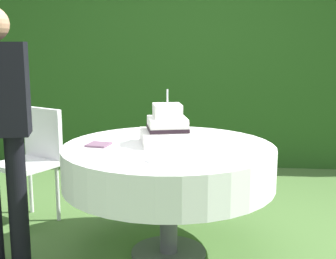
{
  "coord_description": "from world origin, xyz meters",
  "views": [
    {
      "loc": [
        0.28,
        -2.82,
        1.39
      ],
      "look_at": [
        -0.01,
        0.02,
        0.85
      ],
      "focal_mm": 48.49,
      "sensor_mm": 36.0,
      "label": 1
    }
  ],
  "objects": [
    {
      "name": "foliage_hedge",
      "position": [
        0.0,
        2.55,
        1.18
      ],
      "size": [
        6.75,
        0.62,
        2.37
      ],
      "primitive_type": "cube",
      "color": "#234C19",
      "rests_on": "ground_plane"
    },
    {
      "name": "wedding_cake",
      "position": [
        -0.01,
        0.05,
        0.84
      ],
      "size": [
        0.4,
        0.4,
        0.36
      ],
      "color": "white",
      "rests_on": "cake_table"
    },
    {
      "name": "ground_plane",
      "position": [
        0.0,
        0.0,
        0.0
      ],
      "size": [
        20.0,
        20.0,
        0.0
      ],
      "primitive_type": "plane",
      "color": "#476B33"
    },
    {
      "name": "serving_plate_near",
      "position": [
        -0.04,
        -0.39,
        0.75
      ],
      "size": [
        0.1,
        0.1,
        0.01
      ],
      "primitive_type": "cylinder",
      "color": "white",
      "rests_on": "cake_table"
    },
    {
      "name": "garden_chair",
      "position": [
        -1.11,
        0.5,
        0.54
      ],
      "size": [
        0.54,
        0.54,
        0.89
      ],
      "color": "white",
      "rests_on": "ground_plane"
    },
    {
      "name": "cake_table",
      "position": [
        0.0,
        0.0,
        0.62
      ],
      "size": [
        1.37,
        1.37,
        0.75
      ],
      "color": "#4C4C51",
      "rests_on": "ground_plane"
    },
    {
      "name": "serving_plate_far",
      "position": [
        0.15,
        0.34,
        0.75
      ],
      "size": [
        0.12,
        0.12,
        0.01
      ],
      "primitive_type": "cylinder",
      "color": "white",
      "rests_on": "cake_table"
    },
    {
      "name": "napkin_stack",
      "position": [
        -0.45,
        -0.05,
        0.75
      ],
      "size": [
        0.16,
        0.16,
        0.01
      ],
      "primitive_type": "cube",
      "rotation": [
        0.0,
        0.0,
        -0.17
      ],
      "color": "#6B4C60",
      "rests_on": "cake_table"
    }
  ]
}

